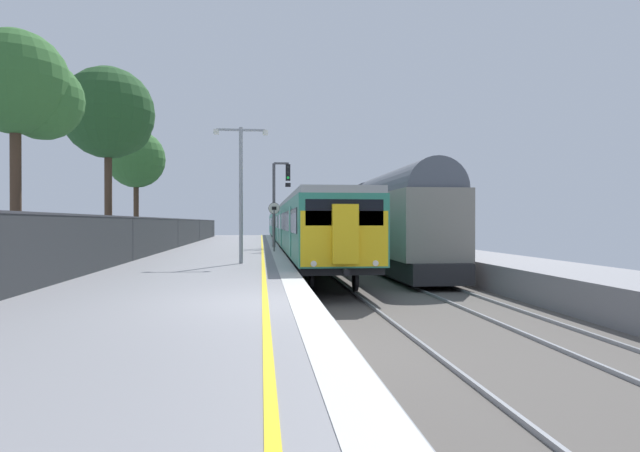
# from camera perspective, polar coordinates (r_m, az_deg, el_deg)

# --- Properties ---
(ground) EXTENTS (17.40, 110.00, 1.21)m
(ground) POSITION_cam_1_polar(r_m,az_deg,el_deg) (11.07, 10.22, -10.69)
(ground) COLOR gray
(commuter_train_at_platform) EXTENTS (2.83, 58.97, 3.81)m
(commuter_train_at_platform) POSITION_cam_1_polar(r_m,az_deg,el_deg) (45.69, -3.00, 0.07)
(commuter_train_at_platform) COLOR #2D846B
(commuter_train_at_platform) RESTS_ON ground
(freight_train_adjacent_track) EXTENTS (2.60, 38.51, 4.92)m
(freight_train_adjacent_track) POSITION_cam_1_polar(r_m,az_deg,el_deg) (38.74, 3.53, 0.64)
(freight_train_adjacent_track) COLOR #232326
(freight_train_adjacent_track) RESTS_ON ground
(signal_gantry) EXTENTS (1.10, 0.24, 5.15)m
(signal_gantry) POSITION_cam_1_polar(r_m,az_deg,el_deg) (33.22, -4.37, 3.30)
(signal_gantry) COLOR #47474C
(signal_gantry) RESTS_ON ground
(speed_limit_sign) EXTENTS (0.59, 0.08, 2.55)m
(speed_limit_sign) POSITION_cam_1_polar(r_m,az_deg,el_deg) (28.50, -4.81, 0.61)
(speed_limit_sign) COLOR #59595B
(speed_limit_sign) RESTS_ON ground
(platform_lamp_mid) EXTENTS (2.00, 0.20, 5.03)m
(platform_lamp_mid) POSITION_cam_1_polar(r_m,az_deg,el_deg) (20.43, -8.24, 4.56)
(platform_lamp_mid) COLOR #93999E
(platform_lamp_mid) RESTS_ON ground
(background_tree_left) EXTENTS (3.59, 3.59, 7.27)m
(background_tree_left) POSITION_cam_1_polar(r_m,az_deg,el_deg) (36.14, -18.53, 6.47)
(background_tree_left) COLOR #473323
(background_tree_left) RESTS_ON ground
(background_tree_centre) EXTENTS (4.15, 4.15, 8.60)m
(background_tree_centre) POSITION_cam_1_polar(r_m,az_deg,el_deg) (27.24, -20.96, 10.67)
(background_tree_centre) COLOR #473323
(background_tree_centre) RESTS_ON ground
(background_tree_right) EXTENTS (3.28, 3.32, 7.15)m
(background_tree_right) POSITION_cam_1_polar(r_m,az_deg,el_deg) (18.86, -28.43, 12.43)
(background_tree_right) COLOR #473323
(background_tree_right) RESTS_ON ground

